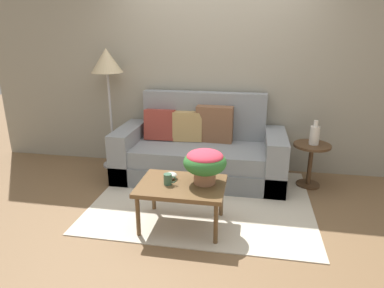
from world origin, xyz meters
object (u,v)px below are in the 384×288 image
floor_lamp (107,67)px  coffee_mug (168,179)px  snack_bowl (171,175)px  coffee_table (182,188)px  couch (199,153)px  side_table (311,157)px  table_vase (315,135)px  potted_plant (205,162)px

floor_lamp → coffee_mug: floor_lamp is taller
snack_bowl → coffee_table: bearing=-36.9°
couch → coffee_table: size_ratio=2.58×
couch → side_table: 1.36m
table_vase → coffee_table: bearing=-139.3°
potted_plant → coffee_mug: size_ratio=3.26×
side_table → coffee_mug: (-1.46, -1.19, 0.12)m
coffee_table → table_vase: 1.80m
table_vase → coffee_mug: bearing=-141.0°
coffee_table → table_vase: (1.35, 1.16, 0.26)m
couch → coffee_table: bearing=-89.0°
couch → potted_plant: couch is taller
couch → snack_bowl: couch is taller
floor_lamp → potted_plant: bearing=-41.4°
coffee_table → table_vase: size_ratio=2.80×
floor_lamp → coffee_mug: bearing=-50.6°
floor_lamp → couch: bearing=-8.0°
potted_plant → snack_bowl: (-0.34, 0.03, -0.17)m
table_vase → snack_bowl: bearing=-144.3°
couch → coffee_table: 1.19m
coffee_table → coffee_mug: bearing=-165.7°
floor_lamp → table_vase: (2.61, -0.21, -0.71)m
potted_plant → table_vase: (1.14, 1.09, 0.00)m
coffee_mug → table_vase: table_vase is taller
floor_lamp → coffee_table: bearing=-47.1°
floor_lamp → potted_plant: floor_lamp is taller
side_table → floor_lamp: size_ratio=0.33×
side_table → potted_plant: 1.60m
couch → snack_bowl: size_ratio=16.91×
coffee_table → side_table: size_ratio=1.52×
coffee_mug → snack_bowl: (-0.01, 0.13, -0.02)m
floor_lamp → snack_bowl: size_ratio=12.95×
coffee_mug → couch: bearing=85.3°
side_table → coffee_mug: size_ratio=4.32×
table_vase → couch: bearing=178.8°
potted_plant → floor_lamp: bearing=138.6°
coffee_table → side_table: side_table is taller
snack_bowl → table_vase: table_vase is taller
potted_plant → coffee_mug: bearing=-163.9°
side_table → floor_lamp: 2.79m
coffee_table → floor_lamp: (-1.27, 1.36, 0.96)m
coffee_table → snack_bowl: (-0.13, 0.10, 0.08)m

